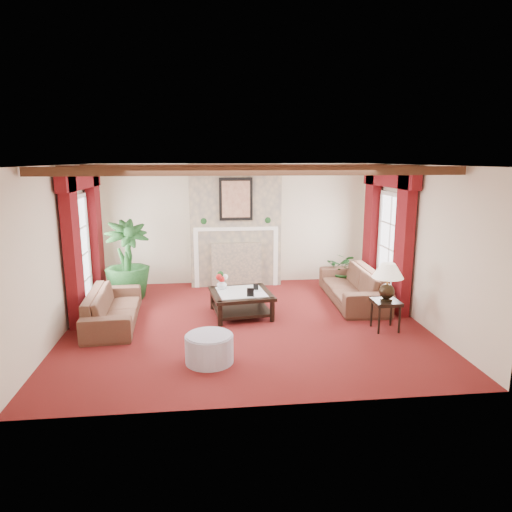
{
  "coord_description": "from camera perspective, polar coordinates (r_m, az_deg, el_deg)",
  "views": [
    {
      "loc": [
        -0.65,
        -7.5,
        2.8
      ],
      "look_at": [
        0.22,
        0.4,
        1.1
      ],
      "focal_mm": 32.0,
      "sensor_mm": 36.0,
      "label": 1
    }
  ],
  "objects": [
    {
      "name": "sofa_left",
      "position": [
        8.25,
        -17.48,
        -5.46
      ],
      "size": [
        2.09,
        0.82,
        0.79
      ],
      "primitive_type": "imported",
      "rotation": [
        0.0,
        0.0,
        1.63
      ],
      "color": "black",
      "rests_on": "ground"
    },
    {
      "name": "potted_palm",
      "position": [
        9.64,
        -15.69,
        -2.53
      ],
      "size": [
        2.05,
        2.24,
        0.89
      ],
      "primitive_type": "imported",
      "rotation": [
        0.0,
        0.0,
        0.41
      ],
      "color": "black",
      "rests_on": "ground"
    },
    {
      "name": "curtains_right",
      "position": [
        9.2,
        16.38,
        10.02
      ],
      "size": [
        0.2,
        2.4,
        2.55
      ],
      "primitive_type": null,
      "color": "#560B11",
      "rests_on": "ground"
    },
    {
      "name": "book",
      "position": [
        8.0,
        -0.32,
        -3.97
      ],
      "size": [
        0.24,
        0.08,
        0.32
      ],
      "primitive_type": "imported",
      "rotation": [
        0.0,
        0.0,
        0.11
      ],
      "color": "black",
      "rests_on": "coffee_table"
    },
    {
      "name": "flower_vase",
      "position": [
        8.47,
        -4.3,
        -3.53
      ],
      "size": [
        0.21,
        0.22,
        0.19
      ],
      "primitive_type": "imported",
      "rotation": [
        0.0,
        0.0,
        0.05
      ],
      "color": "silver",
      "rests_on": "coffee_table"
    },
    {
      "name": "photo_frame_b",
      "position": [
        8.38,
        -0.02,
        -3.92
      ],
      "size": [
        0.1,
        0.05,
        0.12
      ],
      "primitive_type": null,
      "rotation": [
        0.0,
        0.0,
        -0.3
      ],
      "color": "black",
      "rests_on": "coffee_table"
    },
    {
      "name": "back_wall",
      "position": [
        10.37,
        -2.66,
        4.01
      ],
      "size": [
        6.0,
        0.02,
        2.7
      ],
      "primitive_type": "cube",
      "color": "beige",
      "rests_on": "ground"
    },
    {
      "name": "floor",
      "position": [
        8.03,
        -1.28,
        -8.34
      ],
      "size": [
        6.0,
        6.0,
        0.0
      ],
      "primitive_type": "plane",
      "color": "#500E10",
      "rests_on": "ground"
    },
    {
      "name": "french_door_left",
      "position": [
        8.84,
        -21.67,
        6.87
      ],
      "size": [
        0.1,
        1.1,
        2.16
      ],
      "primitive_type": null,
      "color": "white",
      "rests_on": "ground"
    },
    {
      "name": "sofa_right",
      "position": [
        9.27,
        12.03,
        -2.96
      ],
      "size": [
        2.31,
        0.84,
        0.88
      ],
      "primitive_type": "imported",
      "rotation": [
        0.0,
        0.0,
        -1.61
      ],
      "color": "black",
      "rests_on": "ground"
    },
    {
      "name": "small_plant",
      "position": [
        10.24,
        10.96,
        -2.25
      ],
      "size": [
        1.5,
        1.5,
        0.62
      ],
      "primitive_type": "imported",
      "rotation": [
        0.0,
        0.0,
        -0.7
      ],
      "color": "black",
      "rests_on": "ground"
    },
    {
      "name": "french_door_right",
      "position": [
        9.26,
        16.86,
        7.4
      ],
      "size": [
        0.1,
        1.1,
        2.16
      ],
      "primitive_type": null,
      "color": "white",
      "rests_on": "ground"
    },
    {
      "name": "photo_frame_a",
      "position": [
        7.98,
        -0.7,
        -4.59
      ],
      "size": [
        0.12,
        0.03,
        0.16
      ],
      "primitive_type": null,
      "rotation": [
        0.0,
        0.0,
        -0.12
      ],
      "color": "black",
      "rests_on": "coffee_table"
    },
    {
      "name": "fireplace",
      "position": [
        10.07,
        -2.66,
        11.47
      ],
      "size": [
        2.0,
        0.52,
        2.7
      ],
      "primitive_type": null,
      "color": "tan",
      "rests_on": "ground"
    },
    {
      "name": "side_table",
      "position": [
        7.94,
        15.86,
        -7.11
      ],
      "size": [
        0.46,
        0.46,
        0.51
      ],
      "primitive_type": null,
      "rotation": [
        0.0,
        0.0,
        0.06
      ],
      "color": "black",
      "rests_on": "ground"
    },
    {
      "name": "ceiling",
      "position": [
        7.53,
        -1.38,
        11.3
      ],
      "size": [
        6.0,
        6.0,
        0.0
      ],
      "primitive_type": "plane",
      "rotation": [
        3.14,
        0.0,
        0.0
      ],
      "color": "white",
      "rests_on": "floor"
    },
    {
      "name": "ceiling_beams",
      "position": [
        7.53,
        -1.38,
        10.84
      ],
      "size": [
        6.0,
        3.0,
        0.12
      ],
      "primitive_type": null,
      "color": "#3B1F12",
      "rests_on": "ceiling"
    },
    {
      "name": "coffee_table",
      "position": [
        8.35,
        -1.87,
        -5.97
      ],
      "size": [
        1.18,
        1.18,
        0.43
      ],
      "primitive_type": null,
      "rotation": [
        0.0,
        0.0,
        0.12
      ],
      "color": "black",
      "rests_on": "ground"
    },
    {
      "name": "left_wall",
      "position": [
        7.99,
        -23.28,
        0.62
      ],
      "size": [
        0.02,
        5.5,
        2.7
      ],
      "primitive_type": "cube",
      "color": "beige",
      "rests_on": "ground"
    },
    {
      "name": "curtains_left",
      "position": [
        8.79,
        -21.18,
        9.63
      ],
      "size": [
        0.2,
        2.4,
        2.55
      ],
      "primitive_type": null,
      "color": "#560B11",
      "rests_on": "ground"
    },
    {
      "name": "right_wall",
      "position": [
        8.47,
        19.35,
        1.51
      ],
      "size": [
        0.02,
        5.5,
        2.7
      ],
      "primitive_type": "cube",
      "color": "beige",
      "rests_on": "ground"
    },
    {
      "name": "table_lamp",
      "position": [
        7.78,
        16.1,
        -3.09
      ],
      "size": [
        0.51,
        0.51,
        0.65
      ],
      "primitive_type": null,
      "color": "black",
      "rests_on": "side_table"
    },
    {
      "name": "ottoman",
      "position": [
        6.54,
        -5.85,
        -11.46
      ],
      "size": [
        0.68,
        0.68,
        0.39
      ],
      "primitive_type": "cylinder",
      "color": "#A09DB3",
      "rests_on": "ground"
    }
  ]
}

